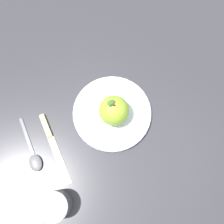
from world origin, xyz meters
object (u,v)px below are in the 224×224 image
object	(u,v)px
dinner_plate	(112,113)
cup	(55,206)
knife	(52,142)
apple	(114,111)
spoon	(34,157)

from	to	relation	value
dinner_plate	cup	bearing A→B (deg)	93.41
knife	dinner_plate	bearing A→B (deg)	-120.92
dinner_plate	cup	world-z (taller)	cup
apple	spoon	world-z (taller)	apple
apple	spoon	bearing A→B (deg)	61.04
spoon	cup	bearing A→B (deg)	155.03
spoon	apple	bearing A→B (deg)	-118.96
dinner_plate	spoon	xyz separation A→B (m)	(0.11, 0.22, -0.01)
dinner_plate	apple	size ratio (longest dim) A/B	2.33
cup	apple	bearing A→B (deg)	-88.21
knife	spoon	xyz separation A→B (m)	(0.02, 0.06, 0.00)
apple	spoon	xyz separation A→B (m)	(0.12, 0.22, -0.05)
spoon	dinner_plate	bearing A→B (deg)	-116.92
apple	knife	distance (m)	0.20
apple	knife	xyz separation A→B (m)	(0.11, 0.16, -0.06)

